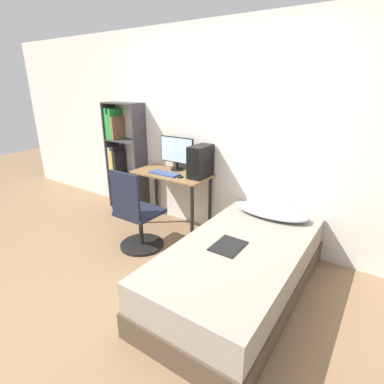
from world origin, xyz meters
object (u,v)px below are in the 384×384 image
object	(u,v)px
bookshelf	(121,159)
pc_tower	(201,161)
monitor	(177,152)
office_chair	(137,219)
keyboard	(164,173)
bed	(239,269)

from	to	relation	value
bookshelf	pc_tower	distance (m)	1.47
monitor	office_chair	bearing A→B (deg)	-86.47
keyboard	pc_tower	world-z (taller)	pc_tower
bookshelf	office_chair	size ratio (longest dim) A/B	1.65
pc_tower	monitor	bearing A→B (deg)	167.63
office_chair	bed	xyz separation A→B (m)	(1.32, -0.05, -0.13)
bookshelf	keyboard	size ratio (longest dim) A/B	3.91
office_chair	pc_tower	xyz separation A→B (m)	(0.38, 0.75, 0.58)
office_chair	keyboard	size ratio (longest dim) A/B	2.37
bookshelf	bed	distance (m)	2.60
keyboard	pc_tower	distance (m)	0.50
monitor	keyboard	xyz separation A→B (m)	(-0.01, -0.26, -0.23)
bed	bookshelf	bearing A→B (deg)	160.10
office_chair	bed	bearing A→B (deg)	-2.36
keyboard	pc_tower	xyz separation A→B (m)	(0.43, 0.17, 0.18)
bed	keyboard	world-z (taller)	keyboard
bookshelf	office_chair	world-z (taller)	bookshelf
bookshelf	monitor	world-z (taller)	bookshelf
bed	pc_tower	world-z (taller)	pc_tower
keyboard	pc_tower	bearing A→B (deg)	21.02
monitor	pc_tower	distance (m)	0.44
office_chair	bookshelf	bearing A→B (deg)	142.97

